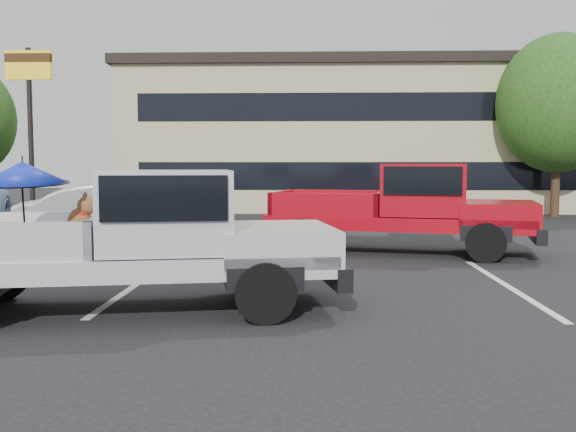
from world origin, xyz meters
The scene contains 10 objects.
ground centered at (0.00, 0.00, 0.00)m, with size 90.00×90.00×0.00m, color black.
stripe_left centered at (-3.00, 2.00, 0.00)m, with size 0.12×5.00×0.01m, color silver.
stripe_right centered at (3.00, 2.00, 0.00)m, with size 0.12×5.00×0.01m, color silver.
motel_building centered at (2.00, 20.99, 3.21)m, with size 20.40×8.40×6.30m.
motel_sign centered at (-10.00, 14.00, 4.65)m, with size 1.60×0.22×6.00m.
tree_right centered at (9.00, 16.00, 4.21)m, with size 4.46×4.46×6.78m.
tree_back centered at (6.00, 24.00, 4.41)m, with size 4.68×4.68×7.11m.
silver_pickup centered at (-2.29, 0.07, 1.05)m, with size 5.95×2.94×2.06m.
red_pickup centered at (2.16, 5.77, 1.07)m, with size 6.27×3.36×1.96m.
silver_sedan centered at (-4.65, 6.50, 0.75)m, with size 1.59×4.55×1.50m, color #A1A3A7.
Camera 1 is at (-0.17, -8.32, 1.95)m, focal length 40.00 mm.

